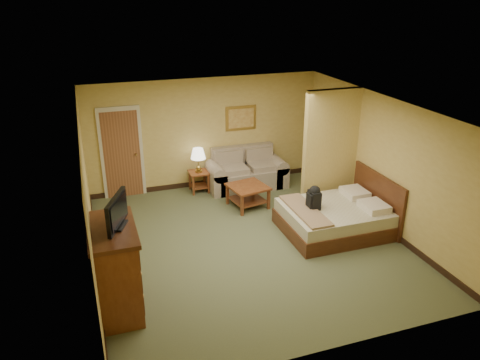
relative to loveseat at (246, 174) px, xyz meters
name	(u,v)px	position (x,y,z in m)	size (l,w,h in m)	color
floor	(248,243)	(-0.87, -2.58, -0.31)	(6.00, 6.00, 0.00)	#535B3B
ceiling	(249,108)	(-0.87, -2.58, 2.29)	(6.00, 6.00, 0.00)	white
back_wall	(205,133)	(-0.87, 0.42, 0.99)	(5.50, 0.02, 2.60)	tan
left_wall	(88,200)	(-3.62, -2.58, 0.99)	(0.02, 6.00, 2.60)	tan
right_wall	(380,162)	(1.88, -2.58, 0.99)	(0.02, 6.00, 2.60)	tan
partition	(330,151)	(1.28, -1.65, 0.99)	(1.20, 0.15, 2.60)	tan
door	(122,153)	(-2.82, 0.39, 0.73)	(0.94, 0.16, 2.10)	beige
baseboard	(207,182)	(-0.87, 0.41, -0.25)	(5.50, 0.02, 0.12)	black
loveseat	(246,174)	(0.00, 0.00, 0.00)	(1.87, 0.87, 0.95)	gray
side_table	(199,178)	(-1.15, 0.07, 0.02)	(0.45, 0.45, 0.49)	#652E16
table_lamp	(198,154)	(-1.15, 0.07, 0.62)	(0.35, 0.35, 0.57)	#A5863C
coffee_table	(248,192)	(-0.34, -1.08, 0.05)	(0.89, 0.89, 0.49)	#652E16
wall_picture	(241,118)	(0.00, 0.40, 1.29)	(0.75, 0.04, 0.59)	#B78E3F
dresser	(116,269)	(-3.35, -3.78, 0.38)	(0.67, 1.27, 1.36)	#652E16
tv	(117,213)	(-3.25, -3.78, 1.27)	(0.34, 0.72, 0.46)	black
bed	(337,217)	(0.95, -2.68, -0.01)	(1.97, 1.67, 1.08)	#431F0F
backpack	(314,197)	(0.46, -2.61, 0.47)	(0.22, 0.27, 0.47)	black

